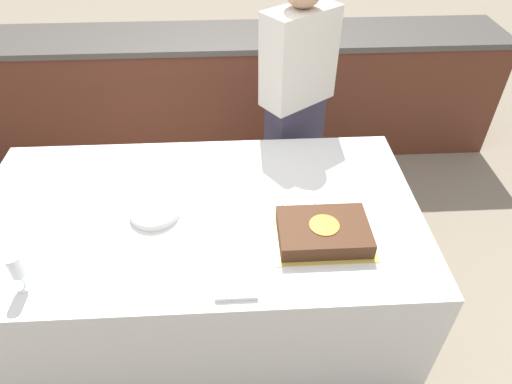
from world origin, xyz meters
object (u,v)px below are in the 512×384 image
(cake, at_px, (323,232))
(wine_glass, at_px, (16,268))
(person_cutting_cake, at_px, (296,104))
(plate_stack, at_px, (155,212))

(cake, relative_size, wine_glass, 2.55)
(wine_glass, distance_m, person_cutting_cake, 1.71)
(wine_glass, bearing_deg, cake, 9.24)
(person_cutting_cake, bearing_deg, plate_stack, 11.78)
(cake, height_order, plate_stack, cake)
(cake, distance_m, person_cutting_cake, 1.00)
(plate_stack, relative_size, person_cutting_cake, 0.14)
(cake, relative_size, person_cutting_cake, 0.27)
(cake, height_order, wine_glass, wine_glass)
(plate_stack, bearing_deg, person_cutting_cake, 47.21)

